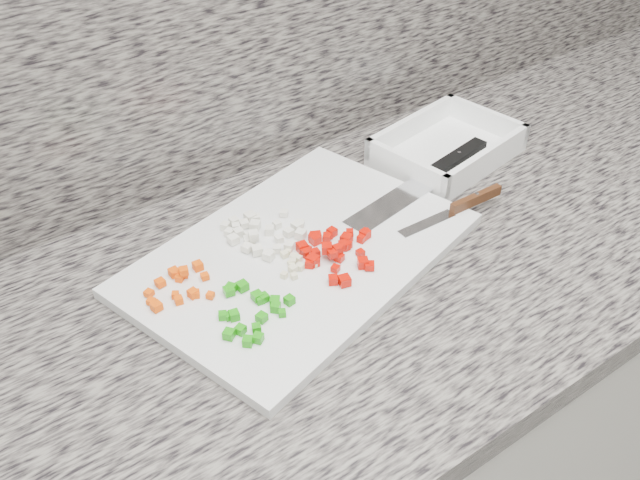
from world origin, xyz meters
The scene contains 10 objects.
countertop centered at (0.00, 1.44, 0.88)m, with size 3.96×0.64×0.04m, color slate.
cutting_board centered at (0.02, 1.49, 0.91)m, with size 0.47×0.31×0.02m, color silver.
carrot_pile centered at (-0.15, 1.52, 0.92)m, with size 0.09×0.08×0.02m.
onion_pile centered at (-0.01, 1.55, 0.92)m, with size 0.11×0.11×0.02m.
green_pepper_pile centered at (-0.10, 1.42, 0.92)m, with size 0.11×0.11×0.01m.
red_pepper_pile centered at (0.05, 1.45, 0.92)m, with size 0.12×0.12×0.02m.
garlic_pile centered at (0.00, 1.47, 0.92)m, with size 0.06×0.06×0.01m.
chef_knife centered at (0.31, 1.52, 0.92)m, with size 0.32×0.09×0.02m.
paring_knife centered at (0.28, 1.43, 0.92)m, with size 0.19×0.02×0.02m.
tray centered at (0.38, 1.57, 0.92)m, with size 0.26×0.20×0.05m.
Camera 1 is at (-0.40, 0.85, 1.53)m, focal length 40.00 mm.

